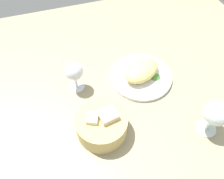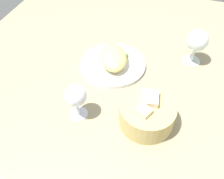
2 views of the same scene
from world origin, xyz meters
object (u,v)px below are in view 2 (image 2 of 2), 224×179
plate (113,64)px  wine_glass_near (76,97)px  wine_glass_far (197,42)px  bread_basket (147,114)px

plate → wine_glass_near: 26.31cm
plate → wine_glass_far: size_ratio=1.78×
plate → wine_glass_far: 31.23cm
wine_glass_far → wine_glass_near: bearing=-39.8°
wine_glass_near → plate: bearing=172.9°
bread_basket → wine_glass_near: (3.95, -20.55, 4.30)cm
bread_basket → wine_glass_far: size_ratio=1.21×
plate → wine_glass_far: bearing=113.3°
bread_basket → wine_glass_near: size_ratio=1.34×
plate → bread_basket: bearing=39.7°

